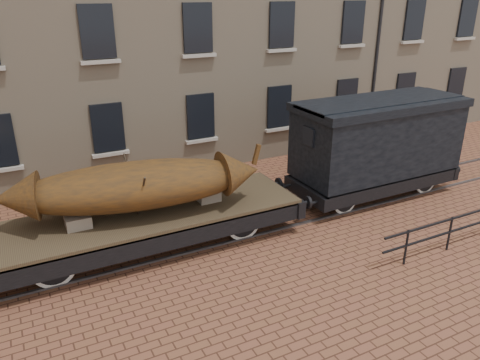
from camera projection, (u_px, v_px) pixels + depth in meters
name	position (u px, v px, depth m)	size (l,w,h in m)	color
ground	(236.00, 228.00, 14.08)	(90.00, 90.00, 0.00)	brown
rail_track	(236.00, 227.00, 14.07)	(30.00, 1.52, 0.06)	#59595E
flatcar_wagon	(148.00, 220.00, 12.62)	(9.40, 2.55, 1.42)	#423722
iron_boat	(136.00, 185.00, 12.11)	(6.85, 2.80, 1.64)	#5C3511
goods_van	(378.00, 137.00, 15.53)	(6.52, 2.38, 3.37)	black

